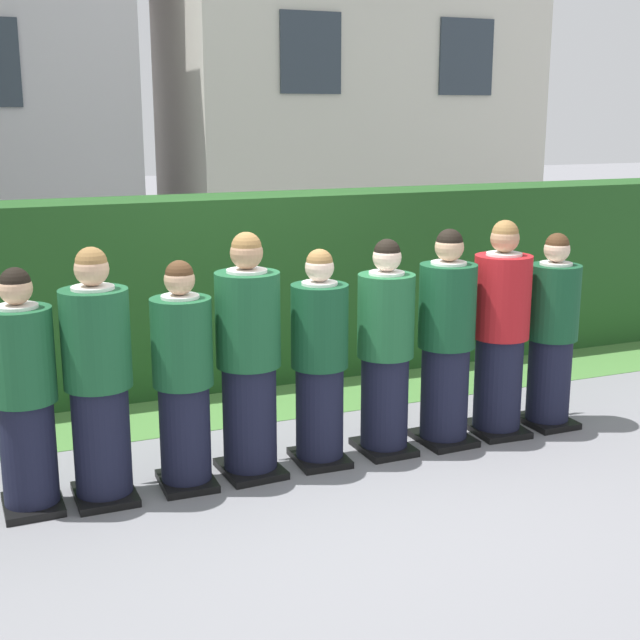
% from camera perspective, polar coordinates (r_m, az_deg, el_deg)
% --- Properties ---
extents(ground_plane, '(60.00, 60.00, 0.00)m').
position_cam_1_polar(ground_plane, '(6.42, 0.00, -9.16)').
color(ground_plane, slate).
extents(student_front_row_0, '(0.40, 0.45, 1.55)m').
position_cam_1_polar(student_front_row_0, '(5.74, -18.64, -4.79)').
color(student_front_row_0, black).
rests_on(student_front_row_0, ground).
extents(student_front_row_1, '(0.43, 0.52, 1.65)m').
position_cam_1_polar(student_front_row_1, '(5.74, -14.19, -3.95)').
color(student_front_row_1, black).
rests_on(student_front_row_1, ground).
extents(student_front_row_2, '(0.40, 0.45, 1.54)m').
position_cam_1_polar(student_front_row_2, '(5.86, -8.86, -3.96)').
color(student_front_row_2, black).
rests_on(student_front_row_2, ground).
extents(student_front_row_3, '(0.44, 0.54, 1.69)m').
position_cam_1_polar(student_front_row_3, '(5.99, -4.66, -2.69)').
color(student_front_row_3, black).
rests_on(student_front_row_3, ground).
extents(student_front_row_4, '(0.40, 0.45, 1.55)m').
position_cam_1_polar(student_front_row_4, '(6.18, 0.01, -2.82)').
color(student_front_row_4, black).
rests_on(student_front_row_4, ground).
extents(student_front_row_5, '(0.41, 0.46, 1.59)m').
position_cam_1_polar(student_front_row_5, '(6.39, 4.26, -2.13)').
color(student_front_row_5, black).
rests_on(student_front_row_5, ground).
extents(student_front_row_6, '(0.43, 0.48, 1.63)m').
position_cam_1_polar(student_front_row_6, '(6.62, 8.18, -1.49)').
color(student_front_row_6, black).
rests_on(student_front_row_6, ground).
extents(student_in_red_blazer, '(0.44, 0.53, 1.67)m').
position_cam_1_polar(student_in_red_blazer, '(6.89, 11.62, -0.88)').
color(student_in_red_blazer, black).
rests_on(student_in_red_blazer, ground).
extents(student_front_row_8, '(0.40, 0.49, 1.55)m').
position_cam_1_polar(student_front_row_8, '(7.17, 14.80, -0.98)').
color(student_front_row_8, black).
rests_on(student_front_row_8, ground).
extents(hedge, '(10.74, 0.70, 1.73)m').
position_cam_1_polar(hedge, '(8.12, -5.84, 1.94)').
color(hedge, '#214C1E').
rests_on(hedge, ground).
extents(school_building_annex, '(5.87, 3.42, 6.92)m').
position_cam_1_polar(school_building_annex, '(14.65, 1.65, 17.56)').
color(school_building_annex, beige).
rests_on(school_building_annex, ground).
extents(lawn_strip, '(10.74, 0.90, 0.01)m').
position_cam_1_polar(lawn_strip, '(7.61, -3.94, -5.51)').
color(lawn_strip, '#477A38').
rests_on(lawn_strip, ground).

